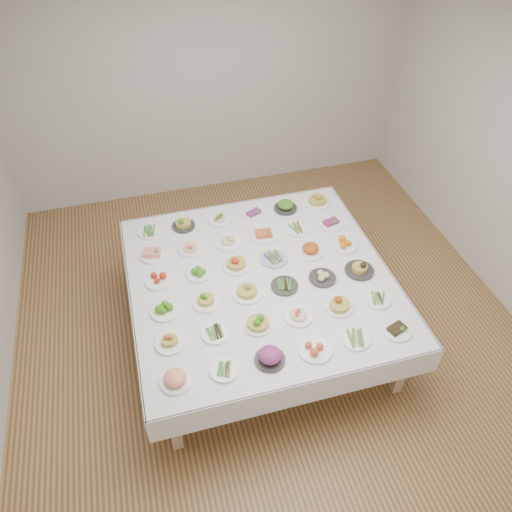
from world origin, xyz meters
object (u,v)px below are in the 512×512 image
object	(u,v)px
display_table	(260,282)
dish_18	(158,278)
dish_0	(175,378)
dish_35	(318,198)

from	to	relation	value
display_table	dish_18	world-z (taller)	dish_18
dish_0	dish_18	xyz separation A→B (m)	(0.01, 1.09, -0.01)
dish_0	dish_35	distance (m)	2.58
dish_35	dish_18	bearing A→B (deg)	-158.01
dish_0	dish_35	bearing A→B (deg)	45.02
display_table	dish_18	bearing A→B (deg)	168.28
display_table	dish_0	world-z (taller)	dish_0
dish_0	dish_35	xyz separation A→B (m)	(1.82, 1.83, 0.02)
dish_18	dish_0	bearing A→B (deg)	-90.66
display_table	dish_18	distance (m)	0.93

